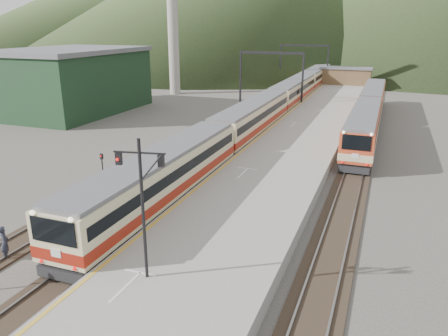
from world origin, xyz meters
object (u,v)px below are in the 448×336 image
at_px(main_train, 276,103).
at_px(second_train, 369,112).
at_px(signal_mast, 142,195).
at_px(worker, 5,243).

bearing_deg(main_train, second_train, -8.25).
height_order(main_train, signal_mast, signal_mast).
bearing_deg(signal_mast, worker, 178.24).
distance_m(main_train, signal_mast, 40.57).
height_order(second_train, worker, second_train).
bearing_deg(second_train, main_train, 171.75).
relative_size(main_train, worker, 43.60).
xyz_separation_m(main_train, signal_mast, (4.26, -40.24, 2.83)).
bearing_deg(second_train, signal_mast, -100.63).
height_order(signal_mast, worker, signal_mast).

